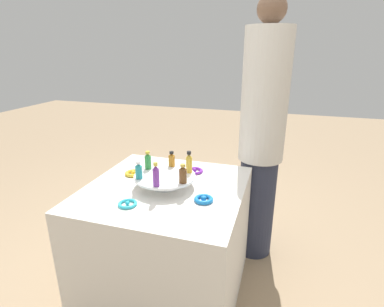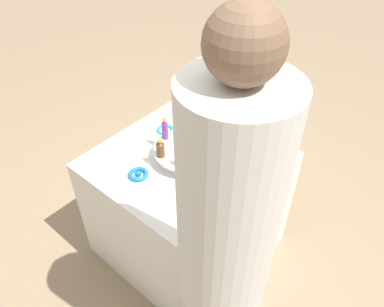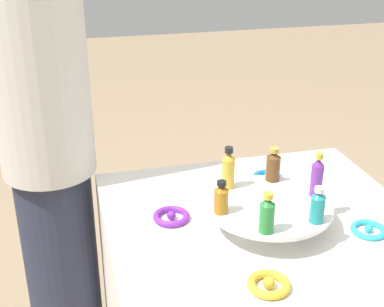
% 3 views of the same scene
% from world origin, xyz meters
% --- Properties ---
extents(ground_plane, '(12.00, 12.00, 0.00)m').
position_xyz_m(ground_plane, '(0.00, 0.00, 0.00)').
color(ground_plane, '#997F60').
extents(party_table, '(0.88, 0.88, 0.74)m').
position_xyz_m(party_table, '(0.00, 0.00, 0.37)').
color(party_table, silver).
rests_on(party_table, ground_plane).
extents(display_stand, '(0.35, 0.35, 0.07)m').
position_xyz_m(display_stand, '(0.00, 0.00, 0.79)').
color(display_stand, white).
rests_on(display_stand, party_table).
extents(bottle_teal, '(0.04, 0.04, 0.10)m').
position_xyz_m(bottle_teal, '(0.12, 0.08, 0.85)').
color(bottle_teal, teal).
rests_on(bottle_teal, display_stand).
extents(bottle_purple, '(0.03, 0.03, 0.13)m').
position_xyz_m(bottle_purple, '(-0.01, 0.14, 0.87)').
color(bottle_purple, '#702D93').
rests_on(bottle_purple, display_stand).
extents(bottle_brown, '(0.04, 0.04, 0.10)m').
position_xyz_m(bottle_brown, '(-0.13, 0.06, 0.86)').
color(bottle_brown, brown).
rests_on(bottle_brown, display_stand).
extents(bottle_gold, '(0.04, 0.04, 0.13)m').
position_xyz_m(bottle_gold, '(-0.12, -0.08, 0.87)').
color(bottle_gold, gold).
rests_on(bottle_gold, display_stand).
extents(bottle_amber, '(0.04, 0.04, 0.09)m').
position_xyz_m(bottle_amber, '(0.01, -0.14, 0.85)').
color(bottle_amber, '#AD6B19').
rests_on(bottle_amber, display_stand).
extents(bottle_green, '(0.04, 0.04, 0.11)m').
position_xyz_m(bottle_green, '(0.13, -0.06, 0.86)').
color(bottle_green, '#288438').
rests_on(bottle_green, display_stand).
extents(ribbon_bow_blue, '(0.10, 0.10, 0.03)m').
position_xyz_m(ribbon_bow_blue, '(-0.25, 0.10, 0.75)').
color(ribbon_bow_blue, blue).
rests_on(ribbon_bow_blue, party_table).
extents(ribbon_bow_purple, '(0.11, 0.11, 0.03)m').
position_xyz_m(ribbon_bow_purple, '(-0.10, -0.25, 0.75)').
color(ribbon_bow_purple, purple).
rests_on(ribbon_bow_purple, party_table).
extents(ribbon_bow_gold, '(0.10, 0.10, 0.03)m').
position_xyz_m(ribbon_bow_gold, '(0.25, -0.10, 0.75)').
color(ribbon_bow_gold, gold).
rests_on(ribbon_bow_gold, party_table).
extents(ribbon_bow_teal, '(0.10, 0.10, 0.02)m').
position_xyz_m(ribbon_bow_teal, '(0.10, 0.25, 0.74)').
color(ribbon_bow_teal, '#2DB7CC').
rests_on(ribbon_bow_teal, party_table).
extents(person_figure, '(0.30, 0.30, 1.79)m').
position_xyz_m(person_figure, '(-0.48, -0.58, 0.91)').
color(person_figure, '#282D42').
rests_on(person_figure, ground_plane).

